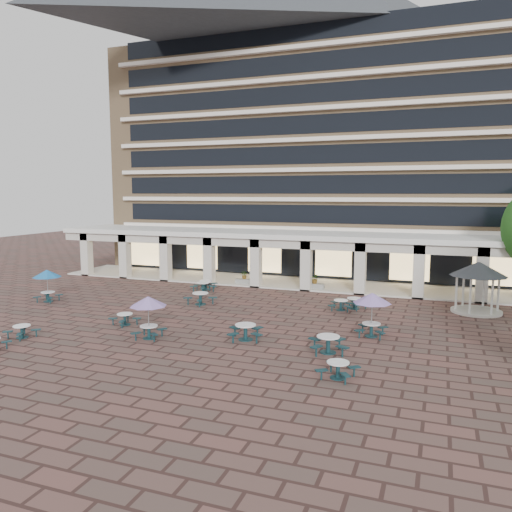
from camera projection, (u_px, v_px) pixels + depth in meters
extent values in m
plane|color=brown|center=(215.00, 327.00, 28.67)|extent=(120.00, 120.00, 0.00)
cube|color=tan|center=(320.00, 160.00, 50.98)|extent=(40.00, 15.00, 22.00)
cube|color=silver|center=(299.00, 228.00, 44.60)|extent=(36.80, 0.50, 0.35)
cube|color=black|center=(300.00, 214.00, 44.65)|extent=(35.20, 0.05, 1.60)
cube|color=silver|center=(299.00, 199.00, 44.27)|extent=(36.80, 0.50, 0.35)
cube|color=black|center=(300.00, 185.00, 44.32)|extent=(35.20, 0.05, 1.60)
cube|color=silver|center=(300.00, 170.00, 43.95)|extent=(36.80, 0.50, 0.35)
cube|color=black|center=(300.00, 155.00, 44.00)|extent=(35.20, 0.05, 1.60)
cube|color=silver|center=(300.00, 140.00, 43.62)|extent=(36.80, 0.50, 0.35)
cube|color=black|center=(301.00, 125.00, 43.67)|extent=(35.20, 0.05, 1.60)
cube|color=silver|center=(300.00, 109.00, 43.29)|extent=(36.80, 0.50, 0.35)
cube|color=black|center=(301.00, 94.00, 43.34)|extent=(35.20, 0.05, 1.60)
cube|color=silver|center=(301.00, 78.00, 42.96)|extent=(36.80, 0.50, 0.35)
cube|color=black|center=(301.00, 63.00, 43.01)|extent=(35.20, 0.05, 1.60)
cube|color=silver|center=(301.00, 47.00, 42.63)|extent=(36.80, 0.50, 0.35)
cube|color=black|center=(302.00, 31.00, 42.68)|extent=(35.20, 0.05, 1.60)
cube|color=white|center=(290.00, 234.00, 42.08)|extent=(42.00, 6.60, 0.40)
cube|color=beige|center=(280.00, 243.00, 39.49)|extent=(42.00, 0.30, 0.90)
cube|color=black|center=(298.00, 258.00, 44.90)|extent=(38.00, 0.15, 3.20)
cube|color=beige|center=(290.00, 282.00, 42.61)|extent=(42.00, 6.00, 0.12)
cube|color=beige|center=(87.00, 254.00, 46.53)|extent=(0.80, 0.80, 4.00)
cube|color=beige|center=(125.00, 256.00, 45.07)|extent=(0.80, 0.80, 4.00)
cube|color=beige|center=(166.00, 258.00, 43.61)|extent=(0.80, 0.80, 4.00)
cube|color=beige|center=(209.00, 260.00, 42.14)|extent=(0.80, 0.80, 4.00)
cube|color=beige|center=(256.00, 263.00, 40.68)|extent=(0.80, 0.80, 4.00)
cube|color=beige|center=(306.00, 265.00, 39.21)|extent=(0.80, 0.80, 4.00)
cube|color=beige|center=(360.00, 268.00, 37.75)|extent=(0.80, 0.80, 4.00)
cube|color=beige|center=(419.00, 271.00, 36.29)|extent=(0.80, 0.80, 4.00)
cube|color=beige|center=(482.00, 275.00, 34.82)|extent=(0.80, 0.80, 4.00)
cube|color=#FFD88C|center=(145.00, 253.00, 50.33)|extent=(3.20, 0.08, 2.40)
cube|color=#FFD88C|center=(202.00, 256.00, 48.11)|extent=(3.20, 0.08, 2.40)
cube|color=#FFD88C|center=(264.00, 259.00, 45.89)|extent=(3.20, 0.08, 2.40)
cube|color=#FFD88C|center=(333.00, 263.00, 43.67)|extent=(3.20, 0.08, 2.40)
cube|color=#FFD88C|center=(409.00, 266.00, 41.45)|extent=(3.20, 0.08, 2.40)
cube|color=#FFD88C|center=(494.00, 270.00, 39.24)|extent=(3.20, 0.08, 2.40)
cylinder|color=#123437|center=(22.00, 337.00, 26.59)|extent=(0.62, 0.62, 0.04)
cylinder|color=#123437|center=(22.00, 332.00, 26.56)|extent=(0.16, 0.16, 0.59)
cylinder|color=white|center=(22.00, 326.00, 26.51)|extent=(0.89, 0.89, 0.04)
cube|color=#123437|center=(36.00, 330.00, 26.73)|extent=(0.54, 0.49, 0.04)
cylinder|color=#123437|center=(36.00, 333.00, 26.75)|extent=(0.07, 0.07, 0.37)
cube|color=#123437|center=(24.00, 327.00, 27.21)|extent=(0.49, 0.54, 0.04)
cylinder|color=#123437|center=(25.00, 331.00, 27.23)|extent=(0.07, 0.07, 0.37)
cube|color=#123437|center=(8.00, 331.00, 26.36)|extent=(0.54, 0.49, 0.04)
cylinder|color=#123437|center=(8.00, 335.00, 26.38)|extent=(0.07, 0.07, 0.37)
cube|color=#123437|center=(20.00, 334.00, 25.88)|extent=(0.49, 0.54, 0.04)
cylinder|color=#123437|center=(20.00, 338.00, 25.90)|extent=(0.07, 0.07, 0.37)
cube|color=#123437|center=(6.00, 342.00, 24.63)|extent=(0.46, 0.52, 0.04)
cylinder|color=#123437|center=(7.00, 345.00, 24.66)|extent=(0.07, 0.07, 0.36)
cylinder|color=#123437|center=(328.00, 352.00, 24.09)|extent=(0.78, 0.78, 0.04)
cylinder|color=#123437|center=(328.00, 345.00, 24.05)|extent=(0.20, 0.20, 0.73)
cylinder|color=white|center=(328.00, 336.00, 23.99)|extent=(1.11, 1.11, 0.06)
cube|color=#123437|center=(339.00, 339.00, 24.61)|extent=(0.56, 0.68, 0.06)
cylinder|color=#123437|center=(339.00, 344.00, 24.64)|extent=(0.09, 0.09, 0.47)
cube|color=#123437|center=(315.00, 339.00, 24.67)|extent=(0.68, 0.56, 0.06)
cylinder|color=#123437|center=(315.00, 344.00, 24.70)|extent=(0.09, 0.09, 0.47)
cube|color=#123437|center=(316.00, 347.00, 23.46)|extent=(0.56, 0.68, 0.06)
cylinder|color=#123437|center=(316.00, 352.00, 23.49)|extent=(0.09, 0.09, 0.47)
cube|color=#123437|center=(342.00, 347.00, 23.40)|extent=(0.68, 0.56, 0.06)
cylinder|color=#123437|center=(342.00, 352.00, 23.43)|extent=(0.09, 0.09, 0.47)
cylinder|color=#123437|center=(338.00, 378.00, 20.79)|extent=(0.66, 0.66, 0.04)
cylinder|color=#123437|center=(338.00, 371.00, 20.75)|extent=(0.17, 0.17, 0.62)
cylinder|color=white|center=(338.00, 362.00, 20.70)|extent=(0.94, 0.94, 0.05)
cube|color=#123437|center=(354.00, 367.00, 20.92)|extent=(0.58, 0.51, 0.05)
cylinder|color=#123437|center=(354.00, 372.00, 20.94)|extent=(0.08, 0.08, 0.40)
cube|color=#123437|center=(331.00, 363.00, 21.44)|extent=(0.51, 0.58, 0.05)
cylinder|color=#123437|center=(331.00, 368.00, 21.47)|extent=(0.08, 0.08, 0.40)
cube|color=#123437|center=(321.00, 370.00, 20.56)|extent=(0.58, 0.51, 0.05)
cylinder|color=#123437|center=(321.00, 375.00, 20.58)|extent=(0.08, 0.08, 0.40)
cube|color=#123437|center=(345.00, 375.00, 20.03)|extent=(0.51, 0.58, 0.05)
cylinder|color=#123437|center=(345.00, 380.00, 20.06)|extent=(0.08, 0.08, 0.40)
cylinder|color=#123437|center=(48.00, 301.00, 35.40)|extent=(0.66, 0.66, 0.04)
cylinder|color=#123437|center=(48.00, 297.00, 35.36)|extent=(0.17, 0.17, 0.62)
cylinder|color=white|center=(48.00, 292.00, 35.32)|extent=(0.94, 0.94, 0.05)
cube|color=#123437|center=(59.00, 295.00, 35.74)|extent=(0.52, 0.57, 0.05)
cylinder|color=#123437|center=(59.00, 298.00, 35.77)|extent=(0.08, 0.08, 0.39)
cube|color=#123437|center=(46.00, 294.00, 35.96)|extent=(0.57, 0.52, 0.05)
cylinder|color=#123437|center=(46.00, 297.00, 35.99)|extent=(0.08, 0.08, 0.39)
cube|color=#123437|center=(37.00, 297.00, 34.96)|extent=(0.52, 0.57, 0.05)
cylinder|color=#123437|center=(37.00, 300.00, 34.99)|extent=(0.08, 0.08, 0.39)
cube|color=#123437|center=(50.00, 298.00, 34.74)|extent=(0.57, 0.52, 0.05)
cylinder|color=#123437|center=(50.00, 301.00, 34.77)|extent=(0.08, 0.08, 0.39)
cylinder|color=gray|center=(48.00, 286.00, 35.26)|extent=(0.05, 0.05, 2.25)
cone|color=#1D69B2|center=(47.00, 274.00, 35.15)|extent=(1.97, 1.97, 0.52)
cylinder|color=#123437|center=(125.00, 325.00, 29.16)|extent=(0.63, 0.63, 0.04)
cylinder|color=#123437|center=(125.00, 320.00, 29.13)|extent=(0.16, 0.16, 0.59)
cylinder|color=white|center=(125.00, 314.00, 29.08)|extent=(0.90, 0.90, 0.04)
cube|color=#123437|center=(137.00, 318.00, 29.12)|extent=(0.55, 0.41, 0.04)
cylinder|color=#123437|center=(137.00, 322.00, 29.15)|extent=(0.07, 0.07, 0.38)
cube|color=#123437|center=(128.00, 315.00, 29.81)|extent=(0.41, 0.55, 0.04)
cylinder|color=#123437|center=(128.00, 319.00, 29.83)|extent=(0.07, 0.07, 0.38)
cube|color=#123437|center=(113.00, 318.00, 29.10)|extent=(0.55, 0.41, 0.04)
cylinder|color=#123437|center=(113.00, 322.00, 29.13)|extent=(0.07, 0.07, 0.38)
cube|color=#123437|center=(122.00, 321.00, 28.42)|extent=(0.41, 0.55, 0.04)
cylinder|color=#123437|center=(122.00, 325.00, 28.45)|extent=(0.07, 0.07, 0.38)
cylinder|color=#123437|center=(149.00, 338.00, 26.45)|extent=(0.65, 0.65, 0.04)
cylinder|color=#123437|center=(149.00, 333.00, 26.41)|extent=(0.17, 0.17, 0.62)
cylinder|color=white|center=(149.00, 326.00, 26.36)|extent=(0.93, 0.93, 0.05)
cube|color=#123437|center=(162.00, 329.00, 26.79)|extent=(0.52, 0.57, 0.05)
cylinder|color=#123437|center=(162.00, 333.00, 26.81)|extent=(0.07, 0.07, 0.39)
cube|color=#123437|center=(144.00, 328.00, 27.00)|extent=(0.57, 0.52, 0.05)
cylinder|color=#123437|center=(144.00, 332.00, 27.03)|extent=(0.07, 0.07, 0.39)
cube|color=#123437|center=(136.00, 333.00, 26.01)|extent=(0.52, 0.57, 0.05)
cylinder|color=#123437|center=(136.00, 337.00, 26.03)|extent=(0.07, 0.07, 0.39)
cube|color=#123437|center=(154.00, 334.00, 25.79)|extent=(0.57, 0.52, 0.05)
cylinder|color=#123437|center=(154.00, 338.00, 25.82)|extent=(0.07, 0.07, 0.39)
cylinder|color=gray|center=(149.00, 318.00, 26.31)|extent=(0.05, 0.05, 2.24)
cone|color=#8F70BC|center=(148.00, 301.00, 26.20)|extent=(1.96, 1.96, 0.51)
cylinder|color=#123437|center=(246.00, 339.00, 26.21)|extent=(0.77, 0.77, 0.04)
cylinder|color=#123437|center=(246.00, 333.00, 26.16)|extent=(0.20, 0.20, 0.73)
cylinder|color=white|center=(245.00, 325.00, 26.11)|extent=(1.10, 1.10, 0.06)
cube|color=#123437|center=(257.00, 328.00, 26.73)|extent=(0.55, 0.68, 0.06)
cylinder|color=#123437|center=(257.00, 332.00, 26.76)|extent=(0.09, 0.09, 0.46)
cube|color=#123437|center=(235.00, 328.00, 26.77)|extent=(0.68, 0.55, 0.06)
cylinder|color=#123437|center=(235.00, 332.00, 26.81)|extent=(0.09, 0.09, 0.46)
cube|color=#123437|center=(233.00, 334.00, 25.57)|extent=(0.55, 0.68, 0.06)
cylinder|color=#123437|center=(233.00, 339.00, 25.60)|extent=(0.09, 0.09, 0.46)
cube|color=#123437|center=(257.00, 334.00, 25.52)|extent=(0.68, 0.55, 0.06)
cylinder|color=#123437|center=(257.00, 339.00, 25.56)|extent=(0.09, 0.09, 0.46)
cylinder|color=#123437|center=(200.00, 304.00, 34.49)|extent=(0.77, 0.77, 0.04)
cylinder|color=#123437|center=(200.00, 299.00, 34.45)|extent=(0.20, 0.20, 0.72)
cylinder|color=white|center=(200.00, 293.00, 34.39)|extent=(1.10, 1.10, 0.05)
cube|color=#123437|center=(213.00, 298.00, 34.47)|extent=(0.68, 0.52, 0.05)
cylinder|color=#123437|center=(213.00, 301.00, 34.50)|extent=(0.09, 0.09, 0.46)
cube|color=#123437|center=(201.00, 295.00, 35.28)|extent=(0.52, 0.68, 0.05)
cylinder|color=#123437|center=(201.00, 299.00, 35.31)|extent=(0.09, 0.09, 0.46)
cube|color=#123437|center=(188.00, 298.00, 34.40)|extent=(0.68, 0.52, 0.05)
cylinder|color=#123437|center=(188.00, 301.00, 34.43)|extent=(0.09, 0.09, 0.46)
cube|color=#123437|center=(200.00, 300.00, 33.58)|extent=(0.52, 0.68, 0.05)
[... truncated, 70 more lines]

